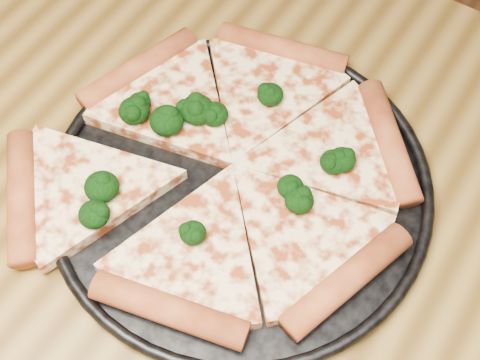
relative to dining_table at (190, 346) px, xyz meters
The scene contains 4 objects.
dining_table is the anchor object (origin of this frame).
pizza_pan 0.16m from the dining_table, 100.67° to the left, with size 0.35×0.35×0.02m.
pizza 0.17m from the dining_table, 108.28° to the left, with size 0.36×0.36×0.03m.
broccoli_florets 0.19m from the dining_table, 118.57° to the left, with size 0.21×0.22×0.02m.
Camera 1 is at (0.15, -0.14, 1.29)m, focal length 51.52 mm.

